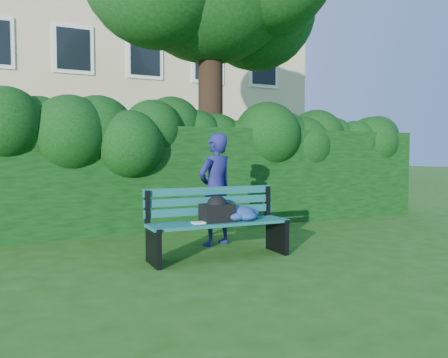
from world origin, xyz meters
name	(u,v)px	position (x,y,z in m)	size (l,w,h in m)	color
ground	(242,249)	(0.00, 0.00, 0.00)	(80.00, 80.00, 0.00)	#1F5110
apartment_building	(93,44)	(0.00, 13.99, 6.00)	(16.00, 8.08, 12.00)	#CFC28B
hedge	(188,177)	(0.00, 2.20, 0.90)	(10.00, 1.00, 1.80)	black
park_bench	(223,218)	(-0.43, -0.31, 0.50)	(1.82, 0.57, 0.89)	#105451
man_reading	(216,189)	(-0.22, 0.41, 0.81)	(0.59, 0.39, 1.63)	navy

